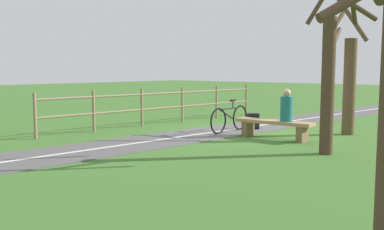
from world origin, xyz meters
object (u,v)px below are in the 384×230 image
object	(u,v)px
bench	(274,126)
person_seated	(287,107)
tree_by_path	(330,75)
tree_far_left	(348,78)
bicycle	(230,118)
backpack	(253,122)

from	to	relation	value
bench	person_seated	world-z (taller)	person_seated
tree_by_path	tree_far_left	world-z (taller)	tree_by_path
bench	person_seated	bearing A→B (deg)	180.00
tree_by_path	bicycle	bearing A→B (deg)	-20.54
person_seated	tree_far_left	distance (m)	2.15
bench	backpack	bearing A→B (deg)	-42.36
bench	backpack	distance (m)	1.73
bicycle	tree_by_path	size ratio (longest dim) A/B	0.45
person_seated	tree_far_left	world-z (taller)	tree_far_left
bicycle	backpack	distance (m)	0.90
tree_by_path	tree_far_left	size ratio (longest dim) A/B	1.07
backpack	person_seated	bearing A→B (deg)	146.28
bicycle	tree_far_left	world-z (taller)	tree_far_left
person_seated	bicycle	xyz separation A→B (m)	(1.87, -0.24, -0.43)
bench	person_seated	distance (m)	0.58
bicycle	backpack	world-z (taller)	bicycle
bench	bicycle	world-z (taller)	bicycle
bench	bicycle	xyz separation A→B (m)	(1.54, -0.25, 0.05)
person_seated	tree_by_path	distance (m)	1.97
bicycle	bench	bearing A→B (deg)	78.88
tree_far_left	bicycle	bearing A→B (deg)	32.23
backpack	tree_far_left	distance (m)	2.83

